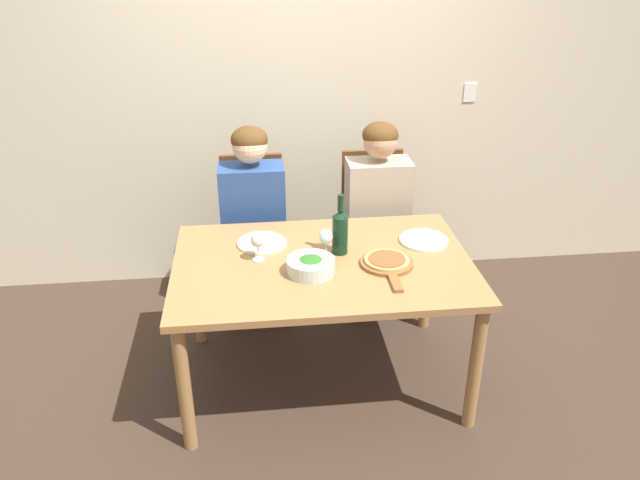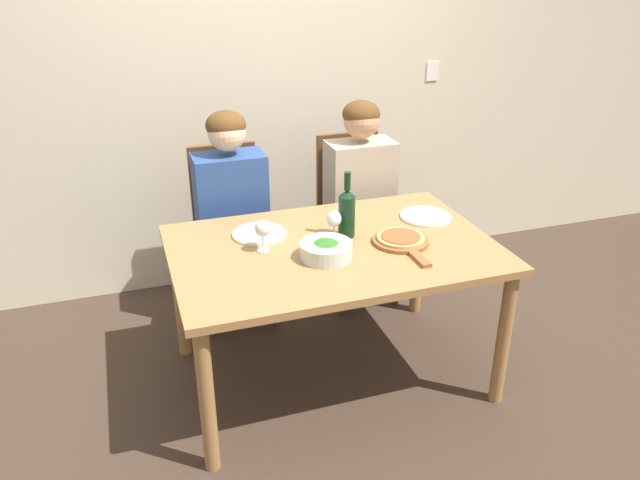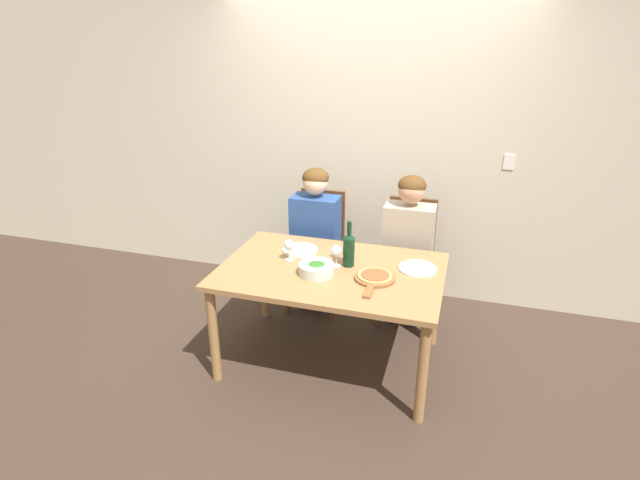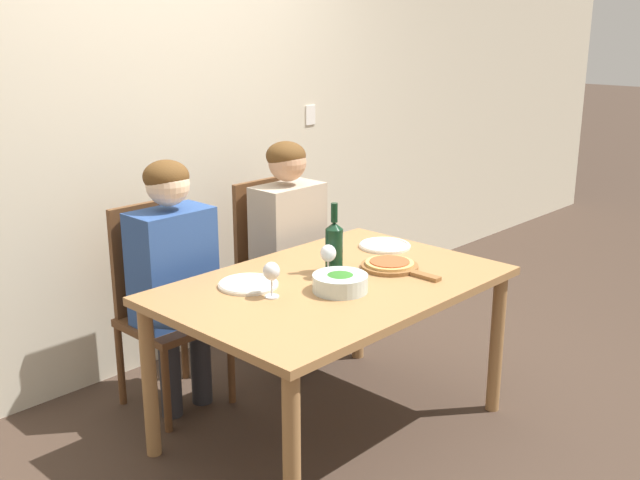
{
  "view_description": "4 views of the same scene",
  "coord_description": "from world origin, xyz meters",
  "px_view_note": "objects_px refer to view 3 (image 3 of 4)",
  "views": [
    {
      "loc": [
        -0.32,
        -2.69,
        2.21
      ],
      "look_at": [
        -0.01,
        0.02,
        0.84
      ],
      "focal_mm": 35.0,
      "sensor_mm": 36.0,
      "label": 1
    },
    {
      "loc": [
        -0.88,
        -2.43,
        1.97
      ],
      "look_at": [
        -0.07,
        -0.01,
        0.77
      ],
      "focal_mm": 35.0,
      "sensor_mm": 36.0,
      "label": 2
    },
    {
      "loc": [
        0.8,
        -2.89,
        2.18
      ],
      "look_at": [
        -0.12,
        0.13,
        0.87
      ],
      "focal_mm": 28.0,
      "sensor_mm": 36.0,
      "label": 3
    },
    {
      "loc": [
        -2.26,
        -2.07,
        1.81
      ],
      "look_at": [
        -0.03,
        0.05,
        0.91
      ],
      "focal_mm": 42.0,
      "sensor_mm": 36.0,
      "label": 4
    }
  ],
  "objects_px": {
    "person_woman": "(315,227)",
    "dinner_plate_left": "(300,250)",
    "broccoli_bowl": "(317,269)",
    "wine_glass_right": "(336,252)",
    "chair_right": "(408,257)",
    "wine_bottle": "(349,249)",
    "dinner_plate_right": "(418,268)",
    "wine_glass_left": "(289,246)",
    "pizza_on_board": "(375,278)",
    "person_man": "(408,238)",
    "chair_left": "(319,246)"
  },
  "relations": [
    {
      "from": "pizza_on_board",
      "to": "chair_right",
      "type": "bearing_deg",
      "value": 83.06
    },
    {
      "from": "wine_bottle",
      "to": "pizza_on_board",
      "type": "distance_m",
      "value": 0.29
    },
    {
      "from": "chair_left",
      "to": "pizza_on_board",
      "type": "xyz_separation_m",
      "value": [
        0.64,
        -0.89,
        0.23
      ]
    },
    {
      "from": "chair_left",
      "to": "wine_glass_right",
      "type": "relative_size",
      "value": 6.49
    },
    {
      "from": "person_man",
      "to": "wine_glass_left",
      "type": "bearing_deg",
      "value": -138.7
    },
    {
      "from": "broccoli_bowl",
      "to": "dinner_plate_right",
      "type": "height_order",
      "value": "broccoli_bowl"
    },
    {
      "from": "chair_right",
      "to": "wine_glass_left",
      "type": "xyz_separation_m",
      "value": [
        -0.73,
        -0.76,
        0.32
      ]
    },
    {
      "from": "chair_right",
      "to": "person_man",
      "type": "relative_size",
      "value": 0.81
    },
    {
      "from": "wine_glass_right",
      "to": "broccoli_bowl",
      "type": "bearing_deg",
      "value": -120.76
    },
    {
      "from": "wine_glass_right",
      "to": "dinner_plate_right",
      "type": "bearing_deg",
      "value": 11.62
    },
    {
      "from": "pizza_on_board",
      "to": "wine_glass_right",
      "type": "relative_size",
      "value": 2.66
    },
    {
      "from": "person_woman",
      "to": "dinner_plate_left",
      "type": "distance_m",
      "value": 0.48
    },
    {
      "from": "person_man",
      "to": "dinner_plate_left",
      "type": "relative_size",
      "value": 4.72
    },
    {
      "from": "person_woman",
      "to": "wine_glass_right",
      "type": "height_order",
      "value": "person_woman"
    },
    {
      "from": "wine_bottle",
      "to": "wine_glass_right",
      "type": "relative_size",
      "value": 2.11
    },
    {
      "from": "person_woman",
      "to": "wine_glass_right",
      "type": "xyz_separation_m",
      "value": [
        0.36,
        -0.65,
        0.1
      ]
    },
    {
      "from": "wine_bottle",
      "to": "wine_glass_left",
      "type": "bearing_deg",
      "value": -175.17
    },
    {
      "from": "wine_bottle",
      "to": "dinner_plate_left",
      "type": "distance_m",
      "value": 0.43
    },
    {
      "from": "broccoli_bowl",
      "to": "wine_glass_right",
      "type": "xyz_separation_m",
      "value": [
        0.09,
        0.15,
        0.07
      ]
    },
    {
      "from": "wine_bottle",
      "to": "dinner_plate_right",
      "type": "xyz_separation_m",
      "value": [
        0.46,
        0.07,
        -0.11
      ]
    },
    {
      "from": "wine_bottle",
      "to": "dinner_plate_right",
      "type": "bearing_deg",
      "value": 9.2
    },
    {
      "from": "chair_right",
      "to": "dinner_plate_right",
      "type": "bearing_deg",
      "value": -78.19
    },
    {
      "from": "wine_glass_left",
      "to": "chair_right",
      "type": "bearing_deg",
      "value": 46.11
    },
    {
      "from": "wine_bottle",
      "to": "wine_glass_right",
      "type": "xyz_separation_m",
      "value": [
        -0.08,
        -0.04,
        -0.02
      ]
    },
    {
      "from": "chair_left",
      "to": "person_man",
      "type": "distance_m",
      "value": 0.79
    },
    {
      "from": "person_man",
      "to": "dinner_plate_right",
      "type": "distance_m",
      "value": 0.55
    },
    {
      "from": "person_man",
      "to": "dinner_plate_left",
      "type": "distance_m",
      "value": 0.86
    },
    {
      "from": "person_man",
      "to": "broccoli_bowl",
      "type": "distance_m",
      "value": 0.94
    },
    {
      "from": "broccoli_bowl",
      "to": "person_woman",
      "type": "bearing_deg",
      "value": 108.31
    },
    {
      "from": "person_woman",
      "to": "wine_glass_right",
      "type": "bearing_deg",
      "value": -61.18
    },
    {
      "from": "person_woman",
      "to": "wine_bottle",
      "type": "bearing_deg",
      "value": -54.7
    },
    {
      "from": "broccoli_bowl",
      "to": "wine_glass_left",
      "type": "height_order",
      "value": "wine_glass_left"
    },
    {
      "from": "chair_left",
      "to": "dinner_plate_right",
      "type": "bearing_deg",
      "value": -36.35
    },
    {
      "from": "chair_right",
      "to": "dinner_plate_left",
      "type": "height_order",
      "value": "chair_right"
    },
    {
      "from": "person_woman",
      "to": "wine_glass_left",
      "type": "xyz_separation_m",
      "value": [
        0.02,
        -0.64,
        0.1
      ]
    },
    {
      "from": "chair_left",
      "to": "broccoli_bowl",
      "type": "distance_m",
      "value": 0.99
    },
    {
      "from": "chair_left",
      "to": "wine_bottle",
      "type": "height_order",
      "value": "wine_bottle"
    },
    {
      "from": "chair_right",
      "to": "wine_bottle",
      "type": "height_order",
      "value": "wine_bottle"
    },
    {
      "from": "person_woman",
      "to": "pizza_on_board",
      "type": "distance_m",
      "value": 1.0
    },
    {
      "from": "chair_left",
      "to": "wine_glass_left",
      "type": "relative_size",
      "value": 6.49
    },
    {
      "from": "dinner_plate_left",
      "to": "wine_glass_right",
      "type": "distance_m",
      "value": 0.37
    },
    {
      "from": "chair_right",
      "to": "wine_bottle",
      "type": "bearing_deg",
      "value": -113.72
    },
    {
      "from": "dinner_plate_left",
      "to": "wine_glass_left",
      "type": "distance_m",
      "value": 0.2
    },
    {
      "from": "pizza_on_board",
      "to": "wine_glass_right",
      "type": "bearing_deg",
      "value": 156.47
    },
    {
      "from": "chair_right",
      "to": "wine_glass_left",
      "type": "relative_size",
      "value": 6.49
    },
    {
      "from": "dinner_plate_left",
      "to": "person_man",
      "type": "bearing_deg",
      "value": 33.63
    },
    {
      "from": "chair_right",
      "to": "broccoli_bowl",
      "type": "relative_size",
      "value": 4.21
    },
    {
      "from": "person_woman",
      "to": "pizza_on_board",
      "type": "xyz_separation_m",
      "value": [
        0.64,
        -0.77,
        0.01
      ]
    },
    {
      "from": "dinner_plate_left",
      "to": "dinner_plate_right",
      "type": "xyz_separation_m",
      "value": [
        0.85,
        -0.06,
        0.0
      ]
    },
    {
      "from": "person_man",
      "to": "dinner_plate_left",
      "type": "xyz_separation_m",
      "value": [
        -0.71,
        -0.47,
        0.01
      ]
    }
  ]
}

